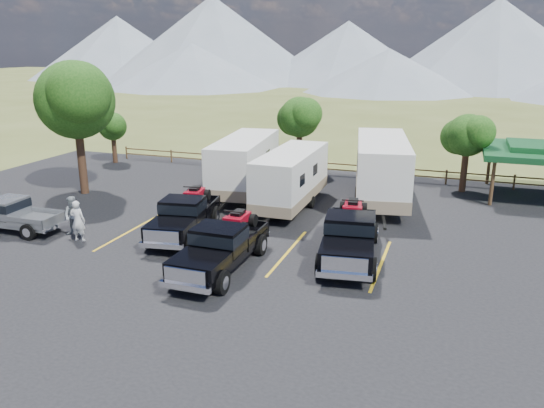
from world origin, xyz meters
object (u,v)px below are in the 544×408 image
(rig_right, at_px, (350,234))
(trailer_center, at_px, (291,179))
(pickup_silver, at_px, (11,214))
(trailer_right, at_px, (381,170))
(rig_center, at_px, (222,245))
(trailer_left, at_px, (245,165))
(pavilion, at_px, (540,151))
(rig_left, at_px, (185,214))
(tree_big_nw, at_px, (75,100))
(person_b, at_px, (74,216))
(person_a, at_px, (78,221))

(rig_right, bearing_deg, trailer_center, 118.75)
(rig_right, distance_m, pickup_silver, 16.12)
(rig_right, distance_m, trailer_right, 8.60)
(rig_center, distance_m, trailer_left, 11.21)
(rig_right, xyz_separation_m, pickup_silver, (-15.98, -2.11, -0.21))
(rig_center, bearing_deg, pickup_silver, 176.38)
(pavilion, relative_size, rig_right, 0.93)
(trailer_left, bearing_deg, rig_left, -96.23)
(pavilion, relative_size, trailer_left, 0.64)
(tree_big_nw, distance_m, pickup_silver, 8.35)
(person_b, bearing_deg, tree_big_nw, 117.07)
(pavilion, bearing_deg, rig_center, -129.91)
(trailer_center, distance_m, trailer_right, 5.17)
(pavilion, xyz_separation_m, rig_right, (-8.39, -12.65, -1.71))
(tree_big_nw, bearing_deg, person_b, -54.74)
(rig_right, distance_m, trailer_center, 7.50)
(person_a, bearing_deg, tree_big_nw, -62.04)
(pavilion, height_order, pickup_silver, pavilion)
(pavilion, relative_size, person_b, 3.27)
(trailer_left, xyz_separation_m, person_b, (-4.71, -9.49, -0.81))
(tree_big_nw, distance_m, trailer_left, 10.44)
(person_a, height_order, person_b, person_a)
(trailer_right, xyz_separation_m, pickup_silver, (-15.98, -10.67, -1.07))
(trailer_right, bearing_deg, pickup_silver, -156.79)
(pavilion, bearing_deg, pickup_silver, -148.81)
(rig_center, bearing_deg, person_a, 174.91)
(trailer_left, height_order, person_b, trailer_left)
(trailer_left, distance_m, person_b, 10.63)
(rig_right, relative_size, person_a, 3.51)
(tree_big_nw, bearing_deg, pavilion, 17.34)
(pavilion, relative_size, trailer_center, 0.69)
(tree_big_nw, xyz_separation_m, rig_left, (9.26, -4.41, -4.59))
(tree_big_nw, bearing_deg, rig_left, -25.48)
(trailer_left, relative_size, pickup_silver, 1.81)
(rig_right, bearing_deg, person_a, -177.83)
(rig_center, bearing_deg, trailer_right, 68.22)
(trailer_right, bearing_deg, pavilion, 15.44)
(tree_big_nw, height_order, trailer_right, tree_big_nw)
(trailer_left, bearing_deg, rig_right, -51.23)
(pickup_silver, bearing_deg, trailer_center, 123.44)
(rig_left, height_order, trailer_left, trailer_left)
(pavilion, height_order, rig_center, pavilion)
(rig_left, distance_m, person_a, 4.80)
(rig_left, distance_m, rig_center, 4.55)
(trailer_left, distance_m, trailer_center, 3.93)
(pickup_silver, height_order, person_b, person_b)
(pavilion, distance_m, person_a, 25.30)
(rig_center, xyz_separation_m, person_a, (-7.48, 0.67, -0.03))
(pavilion, height_order, person_b, pavilion)
(rig_left, xyz_separation_m, rig_center, (3.33, -3.10, 0.02))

